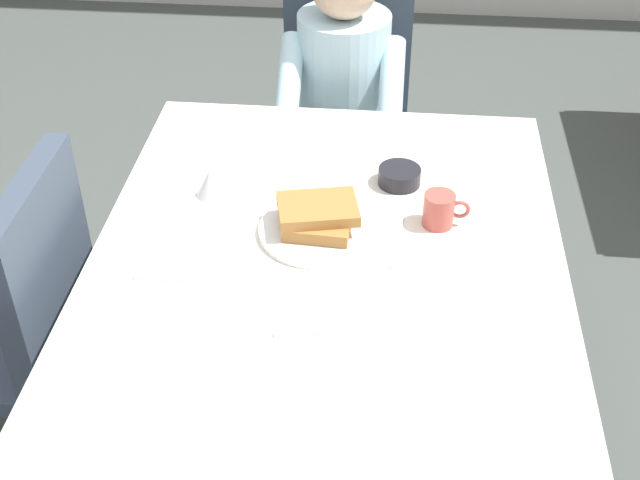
# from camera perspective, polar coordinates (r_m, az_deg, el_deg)

# --- Properties ---
(ground_plane) EXTENTS (14.00, 14.00, 0.00)m
(ground_plane) POSITION_cam_1_polar(r_m,az_deg,el_deg) (2.47, 0.30, -15.31)
(ground_plane) COLOR #474C47
(dining_table_main) EXTENTS (1.12, 1.52, 0.74)m
(dining_table_main) POSITION_cam_1_polar(r_m,az_deg,el_deg) (2.00, 0.36, -3.89)
(dining_table_main) COLOR silver
(dining_table_main) RESTS_ON ground
(chair_diner) EXTENTS (0.44, 0.45, 0.93)m
(chair_diner) POSITION_cam_1_polar(r_m,az_deg,el_deg) (3.03, 1.68, 9.02)
(chair_diner) COLOR #384251
(chair_diner) RESTS_ON ground
(diner_person) EXTENTS (0.40, 0.43, 1.12)m
(diner_person) POSITION_cam_1_polar(r_m,az_deg,el_deg) (2.83, 1.50, 10.01)
(diner_person) COLOR silver
(diner_person) RESTS_ON ground
(chair_left_side) EXTENTS (0.45, 0.44, 0.93)m
(chair_left_side) POSITION_cam_1_polar(r_m,az_deg,el_deg) (2.26, -19.57, -4.76)
(chair_left_side) COLOR #384251
(chair_left_side) RESTS_ON ground
(plate_breakfast) EXTENTS (0.28, 0.28, 0.02)m
(plate_breakfast) POSITION_cam_1_polar(r_m,az_deg,el_deg) (2.04, -0.21, 0.64)
(plate_breakfast) COLOR white
(plate_breakfast) RESTS_ON dining_table_main
(breakfast_stack) EXTENTS (0.21, 0.18, 0.06)m
(breakfast_stack) POSITION_cam_1_polar(r_m,az_deg,el_deg) (2.02, -0.12, 1.63)
(breakfast_stack) COLOR #A36B33
(breakfast_stack) RESTS_ON plate_breakfast
(cup_coffee) EXTENTS (0.11, 0.08, 0.08)m
(cup_coffee) POSITION_cam_1_polar(r_m,az_deg,el_deg) (2.07, 8.02, 2.01)
(cup_coffee) COLOR #B24C42
(cup_coffee) RESTS_ON dining_table_main
(bowl_butter) EXTENTS (0.11, 0.11, 0.04)m
(bowl_butter) POSITION_cam_1_polar(r_m,az_deg,el_deg) (2.22, 5.33, 4.27)
(bowl_butter) COLOR black
(bowl_butter) RESTS_ON dining_table_main
(syrup_pitcher) EXTENTS (0.08, 0.08, 0.07)m
(syrup_pitcher) POSITION_cam_1_polar(r_m,az_deg,el_deg) (2.17, -7.33, 3.82)
(syrup_pitcher) COLOR silver
(syrup_pitcher) RESTS_ON dining_table_main
(fork_left_of_plate) EXTENTS (0.03, 0.18, 0.00)m
(fork_left_of_plate) POSITION_cam_1_polar(r_m,az_deg,el_deg) (2.05, -5.56, 0.48)
(fork_left_of_plate) COLOR silver
(fork_left_of_plate) RESTS_ON dining_table_main
(knife_right_of_plate) EXTENTS (0.04, 0.20, 0.00)m
(knife_right_of_plate) POSITION_cam_1_polar(r_m,az_deg,el_deg) (2.02, 5.11, -0.13)
(knife_right_of_plate) COLOR silver
(knife_right_of_plate) RESTS_ON dining_table_main
(spoon_near_edge) EXTENTS (0.15, 0.04, 0.00)m
(spoon_near_edge) POSITION_cam_1_polar(r_m,az_deg,el_deg) (1.78, -0.69, -6.23)
(spoon_near_edge) COLOR silver
(spoon_near_edge) RESTS_ON dining_table_main
(napkin_folded) EXTENTS (0.17, 0.13, 0.01)m
(napkin_folded) POSITION_cam_1_polar(r_m,az_deg,el_deg) (1.97, -9.56, -1.60)
(napkin_folded) COLOR white
(napkin_folded) RESTS_ON dining_table_main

